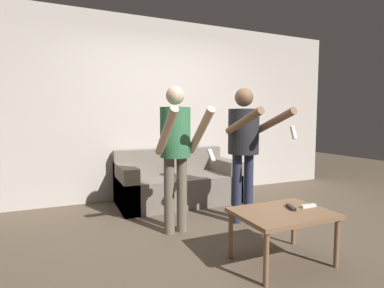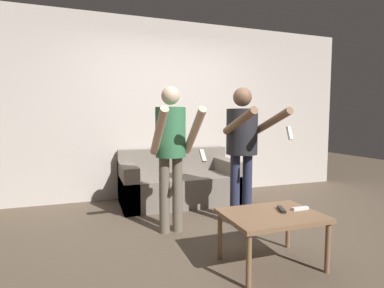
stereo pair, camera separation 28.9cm
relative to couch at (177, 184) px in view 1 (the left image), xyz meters
The scene contains 8 objects.
ground_plane 1.37m from the couch, 94.52° to the right, with size 14.00×14.00×0.00m, color brown.
wall_back 1.18m from the couch, 103.07° to the left, with size 6.40×0.06×2.70m.
couch is the anchor object (origin of this frame).
person_standing_left 1.37m from the couch, 110.62° to the right, with size 0.44×0.68×1.54m.
person_standing_right 1.38m from the couch, 69.39° to the right, with size 0.47×0.80×1.55m.
coffee_table 2.08m from the couch, 85.43° to the right, with size 0.78×0.57×0.44m.
remote_near 2.12m from the couch, 77.85° to the right, with size 0.15×0.04×0.02m.
remote_far 2.07m from the couch, 82.23° to the right, with size 0.09×0.15×0.02m.
Camera 1 is at (-1.38, -2.65, 1.21)m, focal length 28.00 mm.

